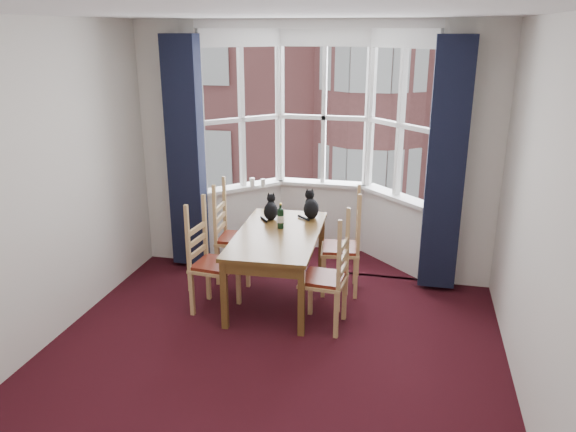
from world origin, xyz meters
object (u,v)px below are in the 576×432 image
(chair_left_far, at_px, (229,239))
(cat_right, at_px, (311,207))
(dining_table, at_px, (278,240))
(cat_left, at_px, (271,209))
(chair_right_near, at_px, (333,281))
(candle_short, at_px, (263,183))
(candle_tall, at_px, (252,182))
(chair_left_near, at_px, (206,265))
(chair_right_far, at_px, (349,250))
(wine_bottle, at_px, (281,217))

(chair_left_far, distance_m, cat_right, 0.99)
(dining_table, height_order, chair_left_far, chair_left_far)
(cat_left, distance_m, cat_right, 0.44)
(chair_right_near, bearing_deg, chair_left_far, 147.14)
(candle_short, bearing_deg, candle_tall, -166.88)
(dining_table, relative_size, chair_left_near, 1.71)
(candle_tall, bearing_deg, dining_table, -62.31)
(candle_short, bearing_deg, cat_left, -69.00)
(cat_left, height_order, candle_tall, cat_left)
(dining_table, height_order, candle_tall, candle_tall)
(chair_left_near, distance_m, candle_tall, 1.60)
(dining_table, bearing_deg, chair_right_near, -37.45)
(chair_right_far, bearing_deg, chair_left_far, 179.09)
(cat_right, distance_m, candle_short, 0.94)
(cat_right, bearing_deg, chair_left_near, -132.65)
(chair_left_near, relative_size, cat_right, 2.83)
(chair_left_near, xyz_separation_m, cat_left, (0.46, 0.80, 0.36))
(chair_right_near, height_order, chair_right_far, same)
(wine_bottle, bearing_deg, candle_tall, 120.92)
(chair_left_far, bearing_deg, chair_left_near, -88.92)
(chair_left_far, distance_m, candle_short, 0.96)
(chair_right_far, relative_size, cat_right, 2.83)
(cat_left, relative_size, candle_tall, 2.81)
(cat_right, height_order, wine_bottle, cat_right)
(chair_right_near, bearing_deg, candle_short, 123.83)
(chair_right_far, height_order, wine_bottle, wine_bottle)
(chair_right_near, height_order, cat_left, cat_left)
(dining_table, relative_size, chair_right_far, 1.71)
(cat_left, xyz_separation_m, wine_bottle, (0.17, -0.26, 0.01))
(chair_right_near, distance_m, chair_right_far, 0.82)
(chair_left_near, distance_m, chair_right_far, 1.51)
(dining_table, xyz_separation_m, candle_tall, (-0.60, 1.14, 0.28))
(dining_table, xyz_separation_m, chair_right_near, (0.65, -0.50, -0.17))
(chair_right_near, xyz_separation_m, chair_right_far, (0.05, 0.82, 0.00))
(chair_left_near, distance_m, chair_right_near, 1.29)
(candle_short, bearing_deg, dining_table, -68.12)
(chair_left_far, height_order, wine_bottle, wine_bottle)
(cat_right, bearing_deg, candle_tall, 145.11)
(chair_right_near, height_order, candle_short, candle_short)
(dining_table, xyz_separation_m, candle_short, (-0.47, 1.17, 0.27))
(cat_right, relative_size, candle_short, 3.57)
(candle_tall, xyz_separation_m, candle_short, (0.13, 0.03, -0.01))
(candle_tall, bearing_deg, wine_bottle, -59.08)
(dining_table, xyz_separation_m, wine_bottle, (-0.01, 0.15, 0.20))
(cat_left, xyz_separation_m, cat_right, (0.42, 0.15, 0.01))
(dining_table, distance_m, cat_right, 0.64)
(chair_left_far, height_order, chair_right_near, same)
(chair_left_near, height_order, cat_right, cat_right)
(dining_table, bearing_deg, chair_left_near, -148.32)
(chair_right_far, bearing_deg, chair_right_near, -93.40)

